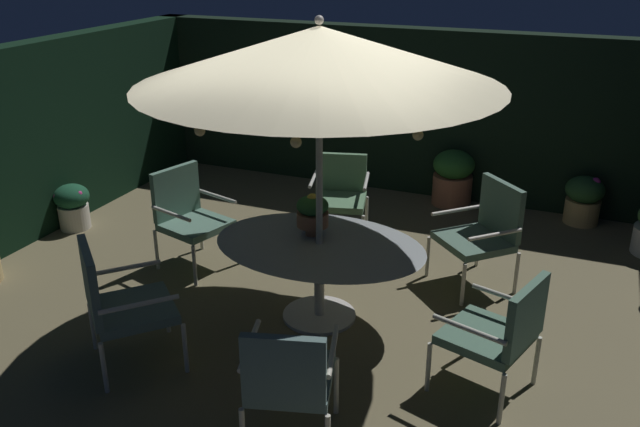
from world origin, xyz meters
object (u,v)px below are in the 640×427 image
object	(u,v)px
potted_plant_back_center	(584,198)
patio_chair_southwest	(484,229)
patio_chair_southeast	(289,376)
potted_plant_back_right	(453,177)
patio_chair_south	(501,330)
patio_chair_northeast	(188,212)
potted_plant_left_near	(73,205)
patio_umbrella	(319,57)
patio_chair_east	(117,300)
centerpiece_planter	(313,212)
patio_dining_table	(319,257)
patio_chair_north	(340,191)

from	to	relation	value
potted_plant_back_center	patio_chair_southwest	bearing A→B (deg)	-113.39
patio_chair_southeast	potted_plant_back_right	world-z (taller)	patio_chair_southeast
patio_chair_south	patio_chair_northeast	bearing A→B (deg)	163.29
patio_chair_south	potted_plant_left_near	distance (m)	5.10
patio_umbrella	potted_plant_left_near	bearing A→B (deg)	167.65
patio_chair_northeast	patio_chair_east	size ratio (longest dim) A/B	0.98
patio_umbrella	centerpiece_planter	world-z (taller)	patio_umbrella
patio_umbrella	potted_plant_back_right	bearing A→B (deg)	80.94
patio_chair_east	potted_plant_left_near	bearing A→B (deg)	138.23
patio_dining_table	centerpiece_planter	distance (m)	0.39
patio_chair_south	patio_umbrella	bearing A→B (deg)	162.71
patio_chair_north	patio_chair_southeast	bearing A→B (deg)	-74.74
patio_chair_north	patio_chair_south	distance (m)	2.91
patio_dining_table	patio_chair_southeast	bearing A→B (deg)	-74.10
patio_chair_east	potted_plant_back_center	world-z (taller)	patio_chair_east
potted_plant_back_right	patio_chair_southwest	bearing A→B (deg)	-70.35
patio_chair_north	patio_chair_southwest	size ratio (longest dim) A/B	0.93
patio_dining_table	patio_chair_southwest	world-z (taller)	patio_chair_southwest
potted_plant_back_center	patio_chair_north	bearing A→B (deg)	-148.41
patio_chair_north	patio_chair_east	size ratio (longest dim) A/B	0.91
patio_chair_north	patio_chair_northeast	xyz separation A→B (m)	(-1.19, -1.14, 0.00)
potted_plant_left_near	potted_plant_back_right	world-z (taller)	potted_plant_back_right
patio_chair_east	patio_chair_southeast	size ratio (longest dim) A/B	1.05
patio_dining_table	potted_plant_back_center	distance (m)	3.73
patio_chair_east	patio_chair_southwest	xyz separation A→B (m)	(2.34, 2.41, -0.01)
centerpiece_planter	patio_chair_northeast	world-z (taller)	centerpiece_planter
patio_chair_southwest	patio_umbrella	bearing A→B (deg)	-135.38
patio_chair_northeast	patio_chair_southeast	size ratio (longest dim) A/B	1.03
centerpiece_planter	potted_plant_back_center	xyz separation A→B (m)	(2.15, 2.97, -0.63)
patio_chair_north	patio_chair_east	world-z (taller)	patio_chair_east
patio_chair_north	patio_chair_east	distance (m)	2.93
patio_chair_north	patio_chair_southeast	distance (m)	3.33
centerpiece_planter	patio_chair_north	distance (m)	1.54
potted_plant_back_center	patio_chair_northeast	bearing A→B (deg)	-143.97
patio_chair_north	potted_plant_left_near	distance (m)	3.07
patio_chair_east	potted_plant_back_right	distance (m)	4.67
patio_chair_north	potted_plant_back_right	size ratio (longest dim) A/B	1.35
patio_umbrella	patio_chair_northeast	bearing A→B (deg)	163.87
patio_chair_northeast	patio_chair_southeast	bearing A→B (deg)	-45.05
potted_plant_back_right	potted_plant_back_center	size ratio (longest dim) A/B	1.21
potted_plant_left_near	potted_plant_back_right	bearing A→B (deg)	31.94
patio_umbrella	potted_plant_back_center	size ratio (longest dim) A/B	5.01
centerpiece_planter	potted_plant_back_right	bearing A→B (deg)	78.35
patio_chair_east	patio_chair_north	bearing A→B (deg)	75.63
potted_plant_left_near	potted_plant_back_center	size ratio (longest dim) A/B	0.92
centerpiece_planter	patio_chair_east	bearing A→B (deg)	-126.86
patio_dining_table	potted_plant_left_near	distance (m)	3.44
patio_chair_southeast	potted_plant_back_right	distance (m)	4.74
patio_umbrella	centerpiece_planter	bearing A→B (deg)	130.00
potted_plant_left_near	potted_plant_back_right	distance (m)	4.53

